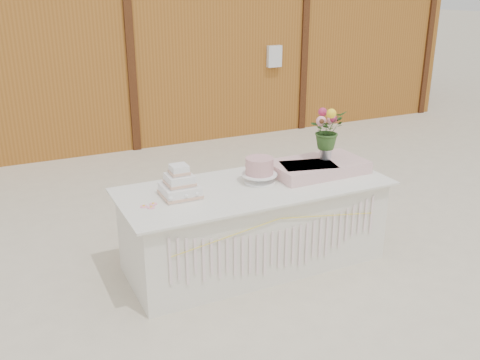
% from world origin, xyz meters
% --- Properties ---
extents(ground, '(80.00, 80.00, 0.00)m').
position_xyz_m(ground, '(0.00, 0.00, 0.00)').
color(ground, beige).
rests_on(ground, ground).
extents(barn, '(12.60, 4.60, 3.30)m').
position_xyz_m(barn, '(-0.01, 5.99, 1.68)').
color(barn, '#945A1F').
rests_on(barn, ground).
extents(cake_table, '(2.40, 1.00, 0.77)m').
position_xyz_m(cake_table, '(0.00, -0.00, 0.39)').
color(cake_table, silver).
rests_on(cake_table, ground).
extents(wedding_cake, '(0.31, 0.31, 0.28)m').
position_xyz_m(wedding_cake, '(-0.68, 0.04, 0.86)').
color(wedding_cake, white).
rests_on(wedding_cake, cake_table).
extents(pink_cake_stand, '(0.32, 0.32, 0.23)m').
position_xyz_m(pink_cake_stand, '(0.07, 0.05, 0.90)').
color(pink_cake_stand, white).
rests_on(pink_cake_stand, cake_table).
extents(satin_runner, '(0.89, 0.52, 0.11)m').
position_xyz_m(satin_runner, '(0.68, 0.05, 0.83)').
color(satin_runner, beige).
rests_on(satin_runner, cake_table).
extents(flower_vase, '(0.11, 0.11, 0.15)m').
position_xyz_m(flower_vase, '(0.79, 0.08, 0.96)').
color(flower_vase, silver).
rests_on(flower_vase, satin_runner).
extents(bouquet, '(0.39, 0.37, 0.36)m').
position_xyz_m(bouquet, '(0.79, 0.08, 1.21)').
color(bouquet, '#325A24').
rests_on(bouquet, flower_vase).
extents(loose_flowers, '(0.18, 0.32, 0.02)m').
position_xyz_m(loose_flowers, '(-0.99, 0.02, 0.78)').
color(loose_flowers, pink).
rests_on(loose_flowers, cake_table).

